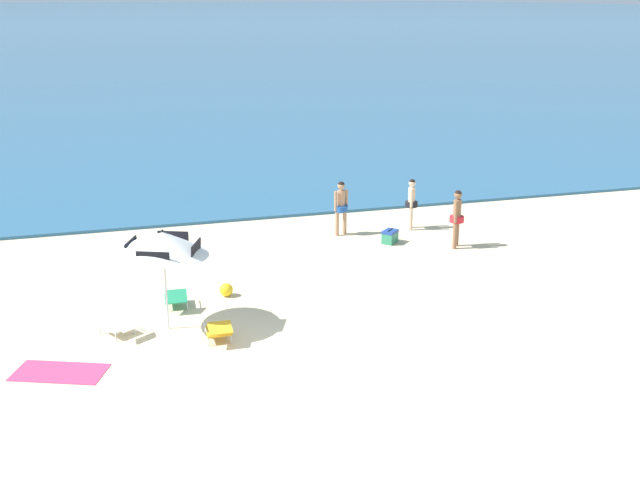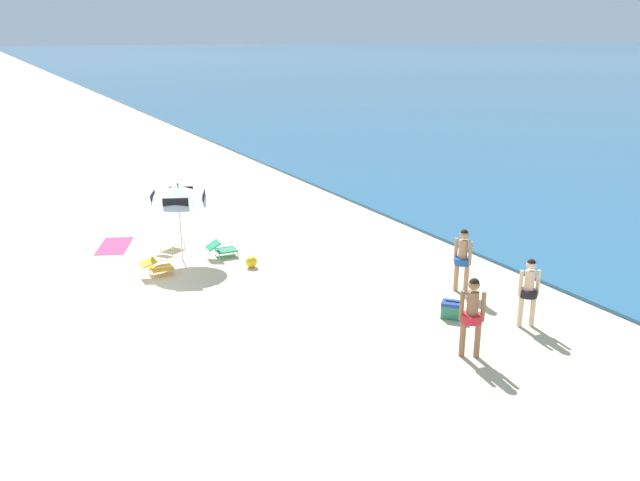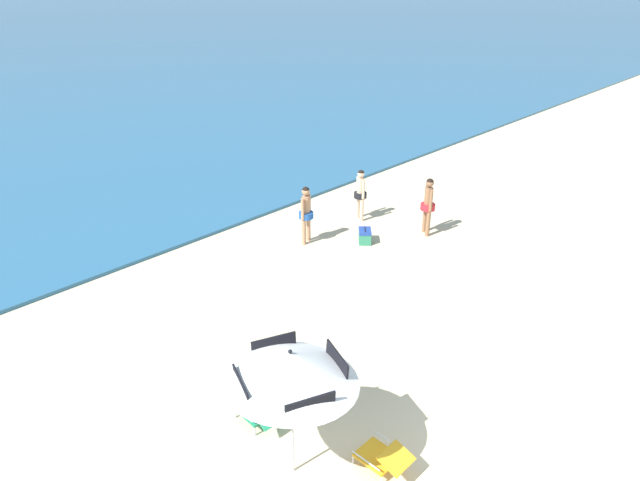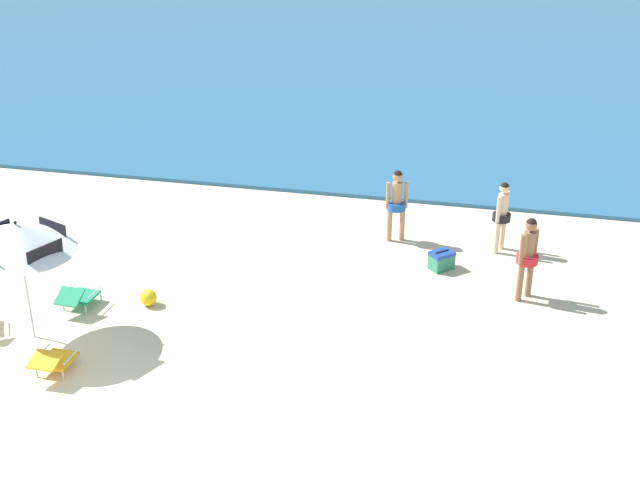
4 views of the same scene
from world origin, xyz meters
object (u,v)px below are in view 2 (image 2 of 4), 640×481
Objects in this scene: person_standing_near_shore at (463,256)px; beach_towel at (114,246)px; lounge_chair_beside_umbrella at (169,242)px; person_wading_in at (472,312)px; lounge_chair_under_umbrella at (222,248)px; beach_umbrella_striped_main at (178,193)px; lounge_chair_facing_sea at (157,266)px; beach_ball at (251,262)px; person_standing_beside at (529,288)px; cooler_box at (452,310)px.

beach_towel is at bearing -138.63° from person_standing_near_shore.
lounge_chair_beside_umbrella is 10.48m from person_wading_in.
beach_umbrella_striped_main is at bearing -104.96° from lounge_chair_under_umbrella.
person_wading_in reaches higher than lounge_chair_facing_sea.
lounge_chair_beside_umbrella is 0.59× the size of person_wading_in.
beach_umbrella_striped_main is 2.74× the size of lounge_chair_facing_sea.
beach_towel is at bearing -155.47° from person_wading_in.
beach_ball reaches higher than beach_towel.
beach_umbrella_striped_main is at bearing 134.42° from lounge_chair_facing_sea.
beach_towel is at bearing -145.71° from person_standing_beside.
lounge_chair_under_umbrella is (0.30, 1.13, -1.77)m from beach_umbrella_striped_main.
beach_towel is (-2.59, -2.66, -0.27)m from lounge_chair_under_umbrella.
lounge_chair_facing_sea is at bearing -103.11° from beach_ball.
cooler_box is (8.08, 4.56, -0.07)m from lounge_chair_beside_umbrella.
person_standing_beside is at bearing 34.29° from beach_towel.
lounge_chair_facing_sea is at bearing -137.50° from person_standing_beside.
lounge_chair_beside_umbrella is 10.91m from person_standing_beside.
beach_umbrella_striped_main reaches higher than lounge_chair_under_umbrella.
beach_ball is at bearing 76.89° from lounge_chair_facing_sea.
beach_ball is (1.28, 0.44, -0.11)m from lounge_chair_under_umbrella.
beach_towel is at bearing -134.24° from lounge_chair_under_umbrella.
lounge_chair_under_umbrella is 2.24m from lounge_chair_facing_sea.
beach_towel is at bearing -146.16° from beach_umbrella_striped_main.
lounge_chair_facing_sea reaches higher than beach_towel.
person_standing_near_shore is (5.58, 4.54, 0.71)m from lounge_chair_under_umbrella.
lounge_chair_facing_sea is 8.15m from cooler_box.
lounge_chair_beside_umbrella is 3.09× the size of beach_ball.
person_wading_in is 7.49m from beach_ball.
beach_umbrella_striped_main is at bearing -136.09° from person_standing_near_shore.
person_standing_near_shore is at bearing 39.10° from lounge_chair_under_umbrella.
person_wading_in is at bearing 30.10° from lounge_chair_facing_sea.
beach_umbrella_striped_main is 2.57× the size of lounge_chair_under_umbrella.
lounge_chair_under_umbrella is 8.83m from person_wading_in.
person_standing_beside is 0.94× the size of person_wading_in.
person_standing_beside reaches higher than lounge_chair_under_umbrella.
beach_umbrella_striped_main reaches higher than beach_towel.
cooler_box is at bearing -46.32° from person_standing_near_shore.
lounge_chair_under_umbrella is 7.52m from cooler_box.
lounge_chair_under_umbrella is at bearing -153.84° from cooler_box.
person_wading_in is (7.78, 4.51, 0.73)m from lounge_chair_facing_sea.
lounge_chair_facing_sea is (0.98, -1.00, -1.76)m from beach_umbrella_striped_main.
lounge_chair_facing_sea reaches higher than beach_ball.
cooler_box is (-1.17, -1.19, -0.74)m from person_standing_beside.
person_standing_beside is at bearing 34.41° from beach_umbrella_striped_main.
person_standing_near_shore reaches higher than lounge_chair_facing_sea.
lounge_chair_facing_sea is 9.03m from person_wading_in.
person_standing_near_shore reaches higher than lounge_chair_beside_umbrella.
person_standing_near_shore is at bearing 43.61° from beach_ball.
person_standing_near_shore is 0.98× the size of person_wading_in.
beach_umbrella_striped_main is 9.50m from person_wading_in.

